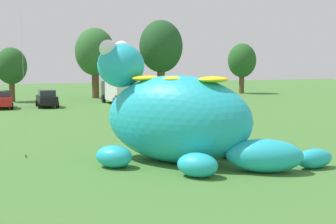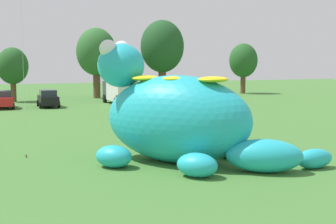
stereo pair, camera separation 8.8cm
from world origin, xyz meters
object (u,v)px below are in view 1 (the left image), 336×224
Objects in this scene: car_black at (47,98)px; spectator_wandering at (206,115)px; spectator_mid_field at (167,99)px; spectator_near_inflatable at (116,105)px; box_truck at (119,89)px; spectator_by_cars at (140,98)px; car_red at (2,100)px; giant_inflatable_creature at (177,118)px.

spectator_wandering is (8.01, -18.49, -0.01)m from car_black.
spectator_mid_field is 1.00× the size of spectator_wandering.
spectator_near_inflatable is at bearing -65.25° from car_black.
box_truck is (7.45, 0.35, 0.74)m from car_black.
spectator_near_inflatable is at bearing -107.74° from box_truck.
spectator_near_inflatable is 1.00× the size of spectator_by_cars.
car_red and car_black have the same top height.
car_black is at bearing 114.75° from spectator_near_inflatable.
car_black is 2.42× the size of spectator_mid_field.
car_red is 2.42× the size of spectator_mid_field.
car_red is at bearing 160.35° from spectator_mid_field.
box_truck is at bearing 78.62° from giant_inflatable_creature.
spectator_wandering is (12.18, -18.82, -0.01)m from car_red.
spectator_mid_field and spectator_wandering have the same top height.
giant_inflatable_creature reaches higher than car_black.
spectator_near_inflatable is 1.00× the size of spectator_wandering.
spectator_near_inflatable is at bearing 82.11° from giant_inflatable_creature.
car_black is at bearing 113.43° from spectator_wandering.
car_red is 4.18m from car_black.
spectator_by_cars is (-2.12, 2.04, 0.00)m from spectator_mid_field.
car_black reaches higher than spectator_wandering.
car_red is at bearing 122.91° from spectator_wandering.
box_truck reaches higher than car_red.
car_black is 9.18m from spectator_by_cars.
spectator_near_inflatable is at bearing -48.86° from car_red.
car_red is at bearing 175.43° from car_black.
car_black reaches higher than spectator_by_cars.
giant_inflatable_creature reaches higher than spectator_near_inflatable.
spectator_mid_field is (6.47, 4.39, 0.00)m from spectator_near_inflatable.
car_black is (-1.78, 27.83, -1.11)m from giant_inflatable_creature.
car_black reaches higher than spectator_mid_field.
spectator_wandering is at bearing -88.30° from box_truck.
car_red is 15.90m from spectator_mid_field.
car_red is 13.27m from spectator_by_cars.
car_black is 2.42× the size of spectator_near_inflatable.
box_truck is 3.75× the size of spectator_near_inflatable.
spectator_near_inflatable is (8.50, -9.73, -0.01)m from car_red.
spectator_near_inflatable is 9.80m from spectator_wandering.
box_truck is (5.67, 28.18, -0.37)m from giant_inflatable_creature.
giant_inflatable_creature reaches higher than car_red.
giant_inflatable_creature reaches higher than spectator_mid_field.
spectator_near_inflatable is 1.00× the size of spectator_mid_field.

